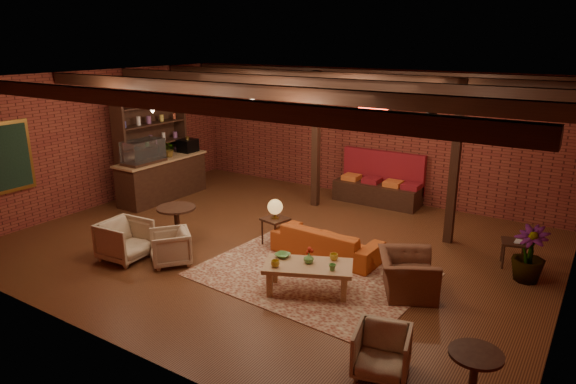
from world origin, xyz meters
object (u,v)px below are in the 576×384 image
Objects in this scene: armchair_right at (408,268)px; side_table_book at (514,243)px; sofa at (327,242)px; round_table_left at (177,219)px; armchair_a at (125,238)px; plant_tall at (537,199)px; round_table_right at (474,371)px; armchair_far at (382,350)px; coffee_table at (307,267)px; side_table_lamp at (275,210)px; armchair_b at (170,246)px.

side_table_book is (1.23, 1.98, 0.01)m from armchair_right.
sofa is 2.04× the size of armchair_right.
armchair_a is at bearing -107.46° from round_table_left.
plant_tall reaches higher than armchair_a.
round_table_right reaches higher than side_table_book.
armchair_a is 5.31m from armchair_far.
coffee_table is 1.56× the size of armchair_right.
armchair_far is at bearing -100.38° from side_table_book.
sofa is 2.94m from round_table_left.
plant_tall is at bearing 90.00° from round_table_right.
armchair_far is (1.83, -1.32, -0.09)m from coffee_table.
round_table_left is at bearing -147.29° from side_table_lamp.
armchair_right is at bearing -10.22° from side_table_lamp.
round_table_right is (3.29, -2.70, 0.16)m from sofa.
armchair_b reaches higher than side_table_book.
armchair_far is 0.23× the size of plant_tall.
round_table_left reaches higher than armchair_b.
coffee_table reaches higher than armchair_b.
armchair_a is at bearing 36.32° from sofa.
coffee_table is 3.14m from round_table_left.
plant_tall is (6.02, 2.02, 0.91)m from round_table_left.
side_table_lamp is 1.92m from round_table_left.
armchair_b is 5.58m from round_table_right.
sofa is at bearing -163.99° from plant_tall.
armchair_right is 1.92× the size of side_table_book.
side_table_book is 0.78× the size of armchair_far.
coffee_table is 1.99× the size of round_table_left.
armchair_far reaches higher than sofa.
armchair_b is (0.52, -0.71, -0.18)m from round_table_left.
armchair_b reaches higher than round_table_right.
coffee_table is 2.04m from side_table_lamp.
round_table_right is 3.78m from plant_tall.
plant_tall is at bearing -162.03° from sofa.
coffee_table is at bearing 93.11° from armchair_right.
armchair_right reaches higher than sofa.
armchair_right reaches higher than armchair_b.
plant_tall is (4.41, 0.98, 0.73)m from side_table_lamp.
armchair_right is (4.48, 0.52, -0.09)m from round_table_left.
armchair_far is (4.95, -1.62, -0.20)m from round_table_left.
coffee_table is 1.58m from armchair_right.
armchair_right reaches higher than armchair_far.
sofa is 1.20m from side_table_lamp.
armchair_right is (3.96, 1.22, 0.09)m from armchair_b.
side_table_lamp is 1.36× the size of armchair_b.
sofa is at bearing 140.55° from round_table_right.
round_table_left is 6.41m from plant_tall.
armchair_right is 2.19m from armchair_far.
side_table_lamp is 0.32× the size of plant_tall.
sofa is 1.30× the size of coffee_table.
coffee_table is 2.34× the size of armchair_far.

